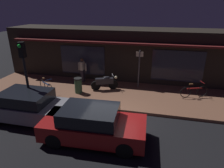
% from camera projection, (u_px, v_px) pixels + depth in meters
% --- Properties ---
extents(ground_plane, '(60.00, 60.00, 0.00)m').
position_uv_depth(ground_plane, '(110.00, 122.00, 9.33)').
color(ground_plane, black).
extents(sidewalk_slab, '(18.00, 4.00, 0.15)m').
position_uv_depth(sidewalk_slab, '(122.00, 95.00, 12.02)').
color(sidewalk_slab, brown).
rests_on(sidewalk_slab, ground_plane).
extents(storefront_building, '(18.00, 3.30, 3.60)m').
position_uv_depth(storefront_building, '(131.00, 54.00, 14.44)').
color(storefront_building, black).
rests_on(storefront_building, ground_plane).
extents(motorcycle, '(1.62, 0.83, 0.97)m').
position_uv_depth(motorcycle, '(105.00, 82.00, 12.36)').
color(motorcycle, black).
rests_on(motorcycle, sidewalk_slab).
extents(bicycle_parked, '(1.41, 0.94, 0.91)m').
position_uv_depth(bicycle_parked, '(46.00, 86.00, 12.09)').
color(bicycle_parked, black).
rests_on(bicycle_parked, sidewalk_slab).
extents(bicycle_extra, '(1.57, 0.66, 0.91)m').
position_uv_depth(bicycle_extra, '(194.00, 91.00, 11.38)').
color(bicycle_extra, black).
rests_on(bicycle_extra, sidewalk_slab).
extents(person_photographer, '(0.62, 0.40, 1.67)m').
position_uv_depth(person_photographer, '(82.00, 69.00, 13.55)').
color(person_photographer, '#28232D').
rests_on(person_photographer, sidewalk_slab).
extents(sign_post, '(0.44, 0.09, 2.40)m').
position_uv_depth(sign_post, '(139.00, 67.00, 12.49)').
color(sign_post, '#47474C').
rests_on(sign_post, sidewalk_slab).
extents(trash_bin, '(0.48, 0.48, 0.93)m').
position_uv_depth(trash_bin, '(78.00, 85.00, 11.95)').
color(trash_bin, '#2D4C33').
rests_on(trash_bin, sidewalk_slab).
extents(traffic_light_pole, '(0.24, 0.33, 3.60)m').
position_uv_depth(traffic_light_pole, '(25.00, 66.00, 9.14)').
color(traffic_light_pole, black).
rests_on(traffic_light_pole, ground_plane).
extents(parked_car_near, '(4.10, 1.78, 1.42)m').
position_uv_depth(parked_car_near, '(29.00, 106.00, 9.31)').
color(parked_car_near, black).
rests_on(parked_car_near, ground_plane).
extents(parked_car_far, '(4.17, 1.94, 1.42)m').
position_uv_depth(parked_car_far, '(93.00, 124.00, 7.87)').
color(parked_car_far, black).
rests_on(parked_car_far, ground_plane).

